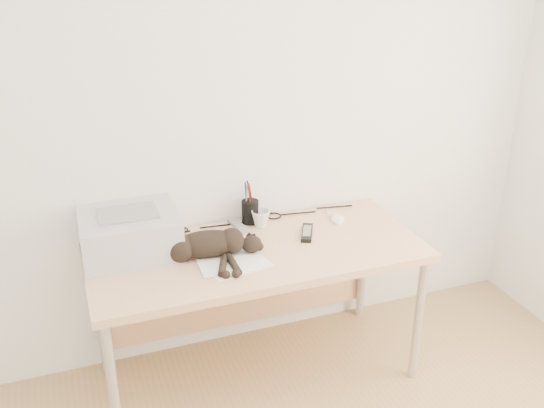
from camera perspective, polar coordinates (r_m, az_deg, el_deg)
name	(u,v)px	position (r m, az deg, el deg)	size (l,w,h in m)	color
wall_back	(233,116)	(3.02, -3.74, 8.26)	(3.50, 3.50, 0.00)	white
desk	(252,265)	(3.05, -1.92, -5.73)	(1.60, 0.70, 0.74)	tan
printer	(130,233)	(2.91, -13.25, -2.70)	(0.45, 0.38, 0.21)	#A1A1A6
papers	(233,263)	(2.79, -3.67, -5.59)	(0.33, 0.25, 0.01)	white
cat	(204,246)	(2.82, -6.41, -3.96)	(0.60, 0.32, 0.14)	black
mug	(261,218)	(3.11, -1.06, -1.37)	(0.10, 0.10, 0.09)	silver
pen_cup	(250,211)	(3.15, -2.06, -0.68)	(0.09, 0.09, 0.23)	black
remote_grey	(238,226)	(3.11, -3.18, -2.09)	(0.05, 0.16, 0.02)	gray
remote_black	(307,233)	(3.04, 3.31, -2.72)	(0.05, 0.18, 0.02)	black
mouse	(338,217)	(3.21, 6.21, -1.20)	(0.07, 0.12, 0.04)	white
cable_tangle	(238,221)	(3.17, -3.21, -1.65)	(1.36, 0.08, 0.01)	black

